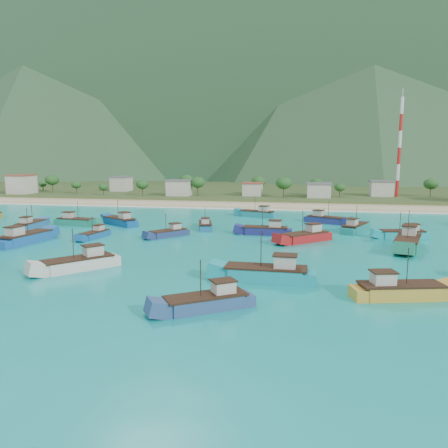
% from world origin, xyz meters
% --- Properties ---
extents(ground, '(600.00, 600.00, 0.00)m').
position_xyz_m(ground, '(0.00, 0.00, 0.00)').
color(ground, '#0C8B8C').
rests_on(ground, ground).
extents(beach, '(400.00, 18.00, 1.20)m').
position_xyz_m(beach, '(0.00, 79.00, 0.00)').
color(beach, beige).
rests_on(beach, ground).
extents(land, '(400.00, 110.00, 2.40)m').
position_xyz_m(land, '(0.00, 140.00, 0.00)').
color(land, '#385123').
rests_on(land, ground).
extents(surf_line, '(400.00, 2.50, 0.08)m').
position_xyz_m(surf_line, '(0.00, 69.50, 0.00)').
color(surf_line, white).
rests_on(surf_line, ground).
extents(mountains, '(1520.00, 440.00, 260.00)m').
position_xyz_m(mountains, '(-18.31, 403.81, 106.83)').
color(mountains, slate).
rests_on(mountains, ground).
extents(village, '(221.50, 31.11, 7.84)m').
position_xyz_m(village, '(15.23, 100.59, 4.75)').
color(village, beige).
rests_on(village, ground).
extents(vegetation, '(276.12, 25.51, 8.08)m').
position_xyz_m(vegetation, '(-2.84, 103.62, 5.10)').
color(vegetation, '#235623').
rests_on(vegetation, ground).
extents(radio_tower, '(1.20, 1.20, 37.71)m').
position_xyz_m(radio_tower, '(55.92, 108.00, 20.45)').
color(radio_tower, red).
rests_on(radio_tower, ground).
extents(boat_3, '(11.28, 6.52, 6.40)m').
position_xyz_m(boat_3, '(7.78, 52.13, 0.77)').
color(boat_3, teal).
rests_on(boat_3, ground).
extents(boat_8, '(10.95, 3.53, 6.42)m').
position_xyz_m(boat_8, '(12.85, 23.83, 0.77)').
color(boat_8, navy).
rests_on(boat_8, ground).
extents(boat_9, '(10.46, 8.43, 6.21)m').
position_xyz_m(boat_9, '(10.81, -25.21, 0.74)').
color(boat_9, navy).
rests_on(boat_9, ground).
extents(boat_12, '(3.81, 8.89, 5.09)m').
position_xyz_m(boat_12, '(-22.71, 13.35, 0.53)').
color(boat_12, '#1459A0').
rests_on(boat_12, ground).
extents(boat_13, '(11.76, 6.02, 6.67)m').
position_xyz_m(boat_13, '(32.81, -17.13, 0.82)').
color(boat_13, gold).
rests_on(boat_13, ground).
extents(boat_14, '(3.79, 10.45, 6.06)m').
position_xyz_m(boat_14, '(-43.45, 21.60, 0.71)').
color(boat_14, '#286099').
rests_on(boat_14, ground).
extents(boat_15, '(10.81, 10.41, 6.85)m').
position_xyz_m(boat_15, '(21.47, 17.26, 0.85)').
color(boat_15, '#B0191A').
rests_on(boat_15, ground).
extents(boat_16, '(12.73, 3.97, 7.48)m').
position_xyz_m(boat_16, '(16.50, -12.84, 0.97)').
color(boat_16, teal).
rests_on(boat_16, ground).
extents(boat_17, '(10.95, 7.62, 6.31)m').
position_xyz_m(boat_17, '(26.36, 43.70, 0.75)').
color(boat_17, navy).
rests_on(boat_17, ground).
extents(boat_20, '(11.24, 9.21, 6.71)m').
position_xyz_m(boat_20, '(-24.64, 30.71, 0.83)').
color(boat_20, '#0C4D8D').
rests_on(boat_20, ground).
extents(boat_21, '(5.71, 12.90, 7.36)m').
position_xyz_m(boat_21, '(-33.27, 4.76, 0.95)').
color(boat_21, '#1756A1').
rests_on(boat_21, ground).
extents(boat_22, '(7.84, 8.87, 5.42)m').
position_xyz_m(boat_22, '(-7.58, 17.58, 0.59)').
color(boat_22, navy).
rests_on(boat_22, ground).
extents(boat_23, '(10.50, 4.58, 6.00)m').
position_xyz_m(boat_23, '(41.81, 25.19, 0.70)').
color(boat_23, '#16A3AF').
rests_on(boat_23, ground).
extents(boat_24, '(7.49, 13.75, 7.79)m').
position_xyz_m(boat_24, '(40.35, 14.05, 1.02)').
color(boat_24, '#1E7B5B').
rests_on(boat_24, ground).
extents(boat_29, '(10.22, 11.07, 6.89)m').
position_xyz_m(boat_29, '(-12.26, -11.73, 0.86)').
color(boat_29, beige).
rests_on(boat_29, ground).
extents(boat_30, '(7.31, 11.19, 6.40)m').
position_xyz_m(boat_30, '(32.55, 31.53, 0.77)').
color(boat_30, '#177B76').
rests_on(boat_30, ground).
extents(boat_31, '(5.15, 9.95, 5.64)m').
position_xyz_m(boat_31, '(-2.21, 29.04, 0.63)').
color(boat_31, '#1A5E8E').
rests_on(boat_31, ground).
extents(boat_32, '(11.24, 4.77, 6.43)m').
position_xyz_m(boat_32, '(-35.53, 28.30, 0.78)').
color(boat_32, '#1A8067').
rests_on(boat_32, ground).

